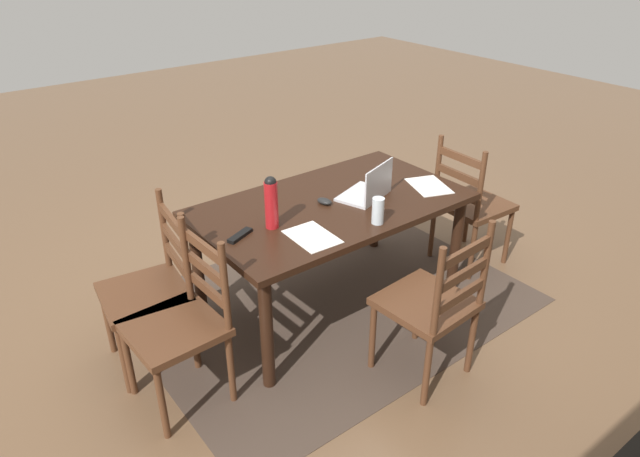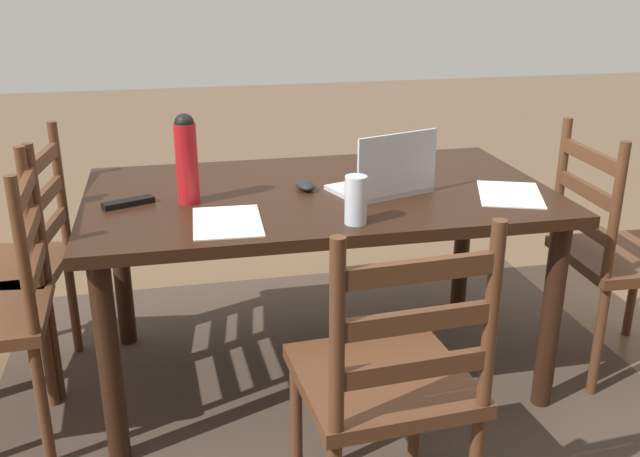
{
  "view_description": "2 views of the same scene",
  "coord_description": "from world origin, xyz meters",
  "px_view_note": "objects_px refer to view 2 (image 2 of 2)",
  "views": [
    {
      "loc": [
        1.94,
        2.4,
        2.23
      ],
      "look_at": [
        0.02,
        -0.1,
        0.52
      ],
      "focal_mm": 32.06,
      "sensor_mm": 36.0,
      "label": 1
    },
    {
      "loc": [
        0.51,
        2.36,
        1.49
      ],
      "look_at": [
        -0.03,
        -0.13,
        0.54
      ],
      "focal_mm": 40.03,
      "sensor_mm": 36.0,
      "label": 2
    }
  ],
  "objects_px": {
    "chair_far_head": "(388,383)",
    "computer_mouse": "(305,185)",
    "laptop": "(386,178)",
    "dining_table": "(319,213)",
    "drinking_glass": "(356,200)",
    "chair_right_near": "(10,267)",
    "water_bottle": "(186,157)",
    "tv_remote": "(128,203)",
    "chair_left_far": "(617,255)"
  },
  "relations": [
    {
      "from": "chair_far_head",
      "to": "computer_mouse",
      "type": "distance_m",
      "value": 0.9
    },
    {
      "from": "chair_far_head",
      "to": "laptop",
      "type": "distance_m",
      "value": 0.84
    },
    {
      "from": "dining_table",
      "to": "drinking_glass",
      "type": "bearing_deg",
      "value": 95.79
    },
    {
      "from": "chair_far_head",
      "to": "laptop",
      "type": "bearing_deg",
      "value": -106.17
    },
    {
      "from": "dining_table",
      "to": "chair_right_near",
      "type": "height_order",
      "value": "chair_right_near"
    },
    {
      "from": "chair_far_head",
      "to": "computer_mouse",
      "type": "bearing_deg",
      "value": -86.56
    },
    {
      "from": "dining_table",
      "to": "water_bottle",
      "type": "xyz_separation_m",
      "value": [
        0.46,
        0.04,
        0.24
      ]
    },
    {
      "from": "dining_table",
      "to": "chair_right_near",
      "type": "xyz_separation_m",
      "value": [
        1.1,
        -0.18,
        -0.18
      ]
    },
    {
      "from": "chair_right_near",
      "to": "computer_mouse",
      "type": "xyz_separation_m",
      "value": [
        -1.06,
        0.17,
        0.29
      ]
    },
    {
      "from": "tv_remote",
      "to": "chair_left_far",
      "type": "bearing_deg",
      "value": 62.69
    },
    {
      "from": "laptop",
      "to": "tv_remote",
      "type": "height_order",
      "value": "laptop"
    },
    {
      "from": "drinking_glass",
      "to": "chair_left_far",
      "type": "bearing_deg",
      "value": -170.56
    },
    {
      "from": "chair_left_far",
      "to": "water_bottle",
      "type": "height_order",
      "value": "water_bottle"
    },
    {
      "from": "chair_left_far",
      "to": "chair_right_near",
      "type": "distance_m",
      "value": 2.24
    },
    {
      "from": "chair_right_near",
      "to": "water_bottle",
      "type": "bearing_deg",
      "value": 160.71
    },
    {
      "from": "dining_table",
      "to": "laptop",
      "type": "height_order",
      "value": "laptop"
    },
    {
      "from": "chair_right_near",
      "to": "drinking_glass",
      "type": "relative_size",
      "value": 6.26
    },
    {
      "from": "dining_table",
      "to": "laptop",
      "type": "relative_size",
      "value": 4.36
    },
    {
      "from": "water_bottle",
      "to": "chair_right_near",
      "type": "bearing_deg",
      "value": -19.29
    },
    {
      "from": "chair_right_near",
      "to": "dining_table",
      "type": "bearing_deg",
      "value": 170.66
    },
    {
      "from": "computer_mouse",
      "to": "tv_remote",
      "type": "bearing_deg",
      "value": -7.99
    },
    {
      "from": "dining_table",
      "to": "water_bottle",
      "type": "distance_m",
      "value": 0.52
    },
    {
      "from": "chair_right_near",
      "to": "laptop",
      "type": "xyz_separation_m",
      "value": [
        -1.32,
        0.27,
        0.33
      ]
    },
    {
      "from": "chair_right_near",
      "to": "laptop",
      "type": "height_order",
      "value": "laptop"
    },
    {
      "from": "dining_table",
      "to": "chair_left_far",
      "type": "bearing_deg",
      "value": 170.48
    },
    {
      "from": "dining_table",
      "to": "tv_remote",
      "type": "relative_size",
      "value": 9.58
    },
    {
      "from": "tv_remote",
      "to": "chair_far_head",
      "type": "bearing_deg",
      "value": 16.92
    },
    {
      "from": "chair_right_near",
      "to": "drinking_glass",
      "type": "height_order",
      "value": "chair_right_near"
    },
    {
      "from": "chair_far_head",
      "to": "tv_remote",
      "type": "bearing_deg",
      "value": -50.66
    },
    {
      "from": "drinking_glass",
      "to": "tv_remote",
      "type": "bearing_deg",
      "value": -25.32
    },
    {
      "from": "dining_table",
      "to": "tv_remote",
      "type": "distance_m",
      "value": 0.66
    },
    {
      "from": "tv_remote",
      "to": "laptop",
      "type": "bearing_deg",
      "value": 63.89
    },
    {
      "from": "chair_far_head",
      "to": "drinking_glass",
      "type": "bearing_deg",
      "value": -94.08
    },
    {
      "from": "chair_left_far",
      "to": "water_bottle",
      "type": "distance_m",
      "value": 1.62
    },
    {
      "from": "chair_left_far",
      "to": "drinking_glass",
      "type": "height_order",
      "value": "chair_left_far"
    },
    {
      "from": "chair_far_head",
      "to": "laptop",
      "type": "height_order",
      "value": "laptop"
    },
    {
      "from": "laptop",
      "to": "drinking_glass",
      "type": "xyz_separation_m",
      "value": [
        0.18,
        0.27,
        0.02
      ]
    },
    {
      "from": "chair_left_far",
      "to": "laptop",
      "type": "relative_size",
      "value": 2.54
    },
    {
      "from": "dining_table",
      "to": "chair_far_head",
      "type": "relative_size",
      "value": 1.71
    },
    {
      "from": "water_bottle",
      "to": "dining_table",
      "type": "bearing_deg",
      "value": -174.37
    },
    {
      "from": "chair_left_far",
      "to": "chair_right_near",
      "type": "xyz_separation_m",
      "value": [
        2.21,
        -0.37,
        0.0
      ]
    },
    {
      "from": "drinking_glass",
      "to": "computer_mouse",
      "type": "distance_m",
      "value": 0.39
    },
    {
      "from": "laptop",
      "to": "tv_remote",
      "type": "distance_m",
      "value": 0.88
    },
    {
      "from": "chair_far_head",
      "to": "chair_right_near",
      "type": "height_order",
      "value": "same"
    },
    {
      "from": "water_bottle",
      "to": "computer_mouse",
      "type": "bearing_deg",
      "value": -172.25
    },
    {
      "from": "chair_far_head",
      "to": "tv_remote",
      "type": "relative_size",
      "value": 5.59
    },
    {
      "from": "dining_table",
      "to": "laptop",
      "type": "bearing_deg",
      "value": 157.45
    },
    {
      "from": "chair_right_near",
      "to": "drinking_glass",
      "type": "distance_m",
      "value": 1.31
    },
    {
      "from": "chair_left_far",
      "to": "chair_far_head",
      "type": "xyz_separation_m",
      "value": [
        1.1,
        0.65,
        0.0
      ]
    },
    {
      "from": "computer_mouse",
      "to": "drinking_glass",
      "type": "bearing_deg",
      "value": 90.58
    }
  ]
}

